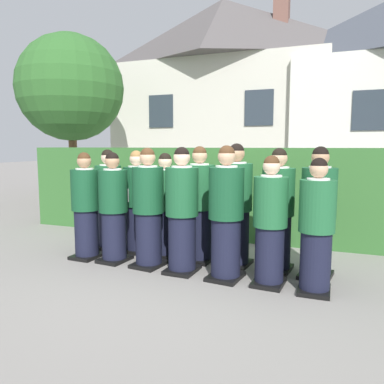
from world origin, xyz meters
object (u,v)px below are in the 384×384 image
student_front_row_3 (182,213)px  student_rear_row_5 (278,213)px  student_front_row_5 (270,224)px  student_rear_row_6 (318,216)px  student_front_row_2 (148,211)px  student_rear_row_0 (109,202)px  student_front_row_4 (226,216)px  student_rear_row_2 (166,208)px  student_rear_row_4 (236,208)px  student_front_row_0 (86,208)px  student_rear_row_1 (137,204)px  student_rear_row_3 (200,207)px  student_front_row_6 (316,230)px  student_front_row_1 (113,210)px

student_front_row_3 → student_rear_row_5: bearing=23.8°
student_front_row_5 → student_rear_row_6: 0.72m
student_front_row_2 → student_rear_row_0: size_ratio=1.02×
student_front_row_4 → student_rear_row_2: 1.31m
student_rear_row_0 → student_rear_row_4: (2.17, -0.15, 0.04)m
student_rear_row_4 → student_front_row_5: bearing=-45.6°
student_front_row_0 → student_front_row_5: (2.76, -0.14, -0.01)m
student_front_row_4 → student_front_row_5: (0.55, -0.01, -0.06)m
student_rear_row_5 → student_rear_row_1: bearing=176.7°
student_front_row_4 → student_rear_row_3: student_front_row_4 is taller
student_front_row_5 → student_rear_row_3: bearing=151.4°
student_front_row_6 → student_rear_row_2: (-2.22, 0.71, 0.01)m
student_front_row_5 → student_front_row_2: bearing=176.1°
student_front_row_2 → student_rear_row_0: bearing=149.6°
student_front_row_4 → student_rear_row_6: (1.07, 0.48, -0.01)m
student_front_row_5 → student_rear_row_2: bearing=158.8°
student_front_row_0 → student_front_row_5: 2.77m
student_rear_row_3 → student_front_row_1: bearing=-157.8°
student_rear_row_1 → student_front_row_3: bearing=-31.9°
student_front_row_2 → student_front_row_5: bearing=-3.9°
student_front_row_5 → student_rear_row_5: (0.01, 0.58, 0.04)m
student_front_row_3 → student_rear_row_2: 0.79m
student_front_row_2 → student_rear_row_4: (1.13, 0.47, 0.03)m
student_front_row_1 → student_rear_row_2: student_front_row_1 is taller
student_rear_row_0 → student_rear_row_5: 2.75m
student_front_row_2 → student_front_row_5: 1.70m
student_front_row_6 → student_rear_row_3: student_rear_row_3 is taller
student_front_row_0 → student_rear_row_0: (0.02, 0.59, 0.02)m
student_front_row_1 → student_front_row_5: student_front_row_1 is taller
student_front_row_1 → student_rear_row_2: size_ratio=1.01×
student_rear_row_3 → student_rear_row_5: 1.13m
student_front_row_0 → student_rear_row_3: (1.64, 0.47, 0.04)m
student_front_row_1 → student_front_row_5: size_ratio=1.02×
student_front_row_2 → student_rear_row_1: student_front_row_2 is taller
student_front_row_6 → student_rear_row_2: bearing=162.3°
student_front_row_4 → student_rear_row_4: (-0.02, 0.57, 0.01)m
student_rear_row_3 → student_rear_row_1: bearing=175.0°
student_front_row_5 → student_rear_row_2: student_rear_row_2 is taller
student_front_row_3 → student_rear_row_3: 0.55m
student_front_row_1 → student_rear_row_3: size_ratio=0.95×
student_front_row_6 → student_rear_row_0: 3.37m
student_front_row_5 → student_rear_row_6: (0.52, 0.49, 0.05)m
student_front_row_1 → student_front_row_5: 2.28m
student_front_row_3 → student_rear_row_6: bearing=14.4°
student_front_row_1 → student_front_row_2: (0.58, -0.02, 0.03)m
student_front_row_0 → student_rear_row_3: size_ratio=0.95×
student_front_row_0 → student_front_row_5: bearing=-3.0°
student_front_row_5 → student_front_row_6: bearing=-5.7°
student_front_row_4 → student_rear_row_0: (-2.19, 0.72, -0.03)m
student_rear_row_5 → student_front_row_1: bearing=-169.1°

